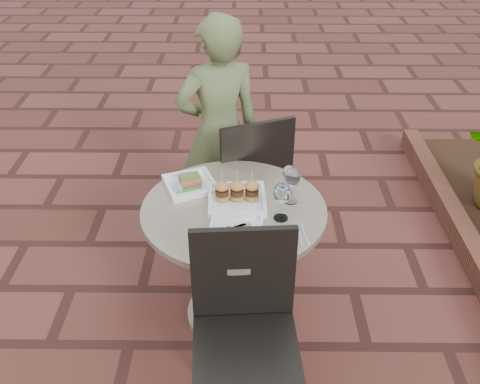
{
  "coord_description": "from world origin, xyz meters",
  "views": [
    {
      "loc": [
        0.19,
        -2.3,
        2.22
      ],
      "look_at": [
        0.17,
        -0.19,
        0.82
      ],
      "focal_mm": 40.0,
      "sensor_mm": 36.0,
      "label": 1
    }
  ],
  "objects_px": {
    "chair_far": "(250,173)",
    "plate_sliders": "(237,195)",
    "diner": "(219,132)",
    "plate_salmon": "(190,183)",
    "plate_tuna": "(236,230)",
    "cafe_table": "(234,247)",
    "chair_near": "(245,316)"
  },
  "relations": [
    {
      "from": "chair_far",
      "to": "plate_sliders",
      "type": "distance_m",
      "value": 0.61
    },
    {
      "from": "diner",
      "to": "plate_sliders",
      "type": "bearing_deg",
      "value": 79.3
    },
    {
      "from": "plate_salmon",
      "to": "plate_tuna",
      "type": "xyz_separation_m",
      "value": [
        0.24,
        -0.38,
        -0.0
      ]
    },
    {
      "from": "chair_far",
      "to": "plate_salmon",
      "type": "bearing_deg",
      "value": 32.17
    },
    {
      "from": "cafe_table",
      "to": "chair_near",
      "type": "xyz_separation_m",
      "value": [
        0.06,
        -0.53,
        0.07
      ]
    },
    {
      "from": "chair_near",
      "to": "plate_salmon",
      "type": "bearing_deg",
      "value": 107.59
    },
    {
      "from": "chair_near",
      "to": "plate_sliders",
      "type": "height_order",
      "value": "chair_near"
    },
    {
      "from": "chair_far",
      "to": "plate_sliders",
      "type": "bearing_deg",
      "value": 61.16
    },
    {
      "from": "plate_salmon",
      "to": "plate_tuna",
      "type": "height_order",
      "value": "plate_salmon"
    },
    {
      "from": "plate_salmon",
      "to": "diner",
      "type": "bearing_deg",
      "value": 79.09
    },
    {
      "from": "chair_far",
      "to": "plate_tuna",
      "type": "height_order",
      "value": "chair_far"
    },
    {
      "from": "chair_far",
      "to": "plate_tuna",
      "type": "bearing_deg",
      "value": 63.07
    },
    {
      "from": "chair_near",
      "to": "diner",
      "type": "xyz_separation_m",
      "value": [
        -0.16,
        1.34,
        0.17
      ]
    },
    {
      "from": "chair_far",
      "to": "plate_salmon",
      "type": "xyz_separation_m",
      "value": [
        -0.31,
        -0.43,
        0.2
      ]
    },
    {
      "from": "chair_far",
      "to": "diner",
      "type": "bearing_deg",
      "value": -66.19
    },
    {
      "from": "chair_near",
      "to": "plate_sliders",
      "type": "relative_size",
      "value": 3.21
    },
    {
      "from": "diner",
      "to": "plate_tuna",
      "type": "distance_m",
      "value": 1.0
    },
    {
      "from": "chair_near",
      "to": "plate_tuna",
      "type": "distance_m",
      "value": 0.39
    },
    {
      "from": "cafe_table",
      "to": "diner",
      "type": "bearing_deg",
      "value": 97.68
    },
    {
      "from": "cafe_table",
      "to": "diner",
      "type": "distance_m",
      "value": 0.84
    },
    {
      "from": "plate_tuna",
      "to": "chair_far",
      "type": "bearing_deg",
      "value": 84.9
    },
    {
      "from": "chair_far",
      "to": "plate_salmon",
      "type": "height_order",
      "value": "chair_far"
    },
    {
      "from": "diner",
      "to": "plate_tuna",
      "type": "bearing_deg",
      "value": 76.97
    },
    {
      "from": "plate_salmon",
      "to": "plate_sliders",
      "type": "relative_size",
      "value": 1.08
    },
    {
      "from": "diner",
      "to": "plate_tuna",
      "type": "height_order",
      "value": "diner"
    },
    {
      "from": "plate_salmon",
      "to": "chair_far",
      "type": "bearing_deg",
      "value": 54.0
    },
    {
      "from": "cafe_table",
      "to": "diner",
      "type": "height_order",
      "value": "diner"
    },
    {
      "from": "plate_sliders",
      "to": "plate_tuna",
      "type": "xyz_separation_m",
      "value": [
        -0.0,
        -0.24,
        -0.02
      ]
    },
    {
      "from": "plate_salmon",
      "to": "plate_sliders",
      "type": "distance_m",
      "value": 0.28
    },
    {
      "from": "chair_far",
      "to": "plate_tuna",
      "type": "relative_size",
      "value": 3.62
    },
    {
      "from": "plate_sliders",
      "to": "plate_salmon",
      "type": "bearing_deg",
      "value": 150.27
    },
    {
      "from": "diner",
      "to": "plate_salmon",
      "type": "xyz_separation_m",
      "value": [
        -0.12,
        -0.62,
        0.03
      ]
    }
  ]
}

